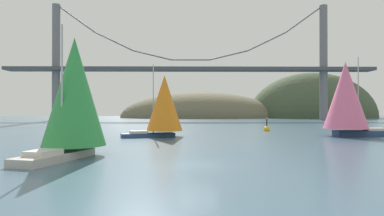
% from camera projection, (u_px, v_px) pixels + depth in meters
% --- Properties ---
extents(ground_plane, '(360.00, 360.00, 0.00)m').
position_uv_depth(ground_plane, '(198.00, 165.00, 21.59)').
color(ground_plane, '#426075').
extents(headland_center, '(78.10, 44.00, 25.11)m').
position_uv_depth(headland_center, '(200.00, 118.00, 156.64)').
color(headland_center, '#6B664C').
rests_on(headland_center, ground_plane).
extents(headland_right, '(62.20, 44.00, 44.27)m').
position_uv_depth(headland_right, '(312.00, 118.00, 157.23)').
color(headland_right, '#425138').
rests_on(headland_right, ground_plane).
extents(suspension_bridge, '(133.96, 6.00, 42.51)m').
position_uv_depth(suspension_bridge, '(190.00, 66.00, 116.72)').
color(suspension_bridge, slate).
rests_on(suspension_bridge, ground_plane).
extents(sailboat_pink_spinnaker, '(9.79, 6.01, 11.23)m').
position_uv_depth(sailboat_pink_spinnaker, '(346.00, 97.00, 45.19)').
color(sailboat_pink_spinnaker, navy).
rests_on(sailboat_pink_spinnaker, ground_plane).
extents(sailboat_green_sail, '(6.13, 8.86, 10.20)m').
position_uv_depth(sailboat_green_sail, '(74.00, 94.00, 25.44)').
color(sailboat_green_sail, '#B7B2A8').
rests_on(sailboat_green_sail, ground_plane).
extents(sailboat_orange_sail, '(9.13, 6.36, 10.02)m').
position_uv_depth(sailboat_orange_sail, '(164.00, 104.00, 44.50)').
color(sailboat_orange_sail, navy).
rests_on(sailboat_orange_sail, ground_plane).
extents(channel_buoy, '(1.10, 1.10, 2.64)m').
position_uv_depth(channel_buoy, '(267.00, 129.00, 56.90)').
color(channel_buoy, gold).
rests_on(channel_buoy, ground_plane).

